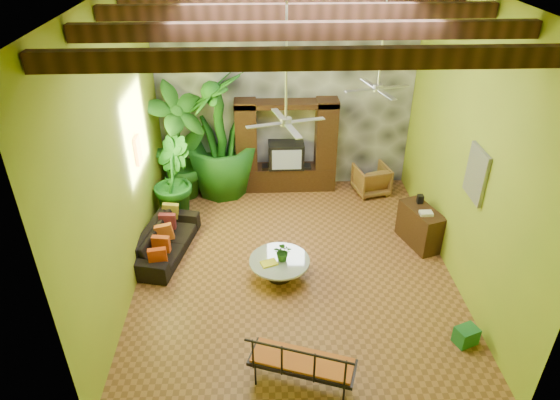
{
  "coord_description": "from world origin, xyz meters",
  "views": [
    {
      "loc": [
        -0.6,
        -7.77,
        6.17
      ],
      "look_at": [
        -0.27,
        0.2,
        1.4
      ],
      "focal_mm": 32.0,
      "sensor_mm": 36.0,
      "label": 1
    }
  ],
  "objects_px": {
    "entertainment_center": "(286,153)",
    "green_bin": "(466,336)",
    "ceiling_fan_back": "(379,77)",
    "tall_plant_c": "(220,134)",
    "tall_plant_b": "(172,179)",
    "coffee_table": "(279,266)",
    "side_console": "(420,226)",
    "tall_plant_a": "(180,144)",
    "ceiling_fan_front": "(286,109)",
    "iron_bench": "(303,363)",
    "wicker_armchair": "(371,179)",
    "sofa": "(166,240)"
  },
  "relations": [
    {
      "from": "tall_plant_c",
      "to": "side_console",
      "type": "xyz_separation_m",
      "value": [
        4.21,
        -2.39,
        -1.1
      ]
    },
    {
      "from": "sofa",
      "to": "iron_bench",
      "type": "height_order",
      "value": "iron_bench"
    },
    {
      "from": "coffee_table",
      "to": "iron_bench",
      "type": "xyz_separation_m",
      "value": [
        0.23,
        -2.56,
        0.28
      ]
    },
    {
      "from": "entertainment_center",
      "to": "tall_plant_b",
      "type": "relative_size",
      "value": 1.26
    },
    {
      "from": "tall_plant_c",
      "to": "side_console",
      "type": "distance_m",
      "value": 4.97
    },
    {
      "from": "entertainment_center",
      "to": "coffee_table",
      "type": "relative_size",
      "value": 2.1
    },
    {
      "from": "sofa",
      "to": "tall_plant_c",
      "type": "height_order",
      "value": "tall_plant_c"
    },
    {
      "from": "ceiling_fan_back",
      "to": "tall_plant_a",
      "type": "distance_m",
      "value": 4.8
    },
    {
      "from": "tall_plant_b",
      "to": "coffee_table",
      "type": "bearing_deg",
      "value": -44.77
    },
    {
      "from": "entertainment_center",
      "to": "ceiling_fan_front",
      "type": "bearing_deg",
      "value": -93.24
    },
    {
      "from": "ceiling_fan_back",
      "to": "wicker_armchair",
      "type": "bearing_deg",
      "value": 73.95
    },
    {
      "from": "tall_plant_a",
      "to": "tall_plant_b",
      "type": "relative_size",
      "value": 1.48
    },
    {
      "from": "wicker_armchair",
      "to": "green_bin",
      "type": "bearing_deg",
      "value": 83.79
    },
    {
      "from": "tall_plant_c",
      "to": "iron_bench",
      "type": "relative_size",
      "value": 1.87
    },
    {
      "from": "ceiling_fan_back",
      "to": "sofa",
      "type": "distance_m",
      "value": 5.24
    },
    {
      "from": "ceiling_fan_front",
      "to": "green_bin",
      "type": "height_order",
      "value": "ceiling_fan_front"
    },
    {
      "from": "sofa",
      "to": "ceiling_fan_front",
      "type": "bearing_deg",
      "value": -98.97
    },
    {
      "from": "ceiling_fan_front",
      "to": "green_bin",
      "type": "xyz_separation_m",
      "value": [
        2.85,
        -1.71,
        -3.25
      ]
    },
    {
      "from": "tall_plant_b",
      "to": "side_console",
      "type": "relative_size",
      "value": 1.83
    },
    {
      "from": "ceiling_fan_front",
      "to": "iron_bench",
      "type": "relative_size",
      "value": 1.15
    },
    {
      "from": "entertainment_center",
      "to": "wicker_armchair",
      "type": "bearing_deg",
      "value": -8.47
    },
    {
      "from": "tall_plant_a",
      "to": "tall_plant_b",
      "type": "distance_m",
      "value": 0.99
    },
    {
      "from": "entertainment_center",
      "to": "side_console",
      "type": "relative_size",
      "value": 2.31
    },
    {
      "from": "wicker_armchair",
      "to": "tall_plant_a",
      "type": "xyz_separation_m",
      "value": [
        -4.52,
        -0.02,
        1.05
      ]
    },
    {
      "from": "sofa",
      "to": "tall_plant_b",
      "type": "bearing_deg",
      "value": 12.96
    },
    {
      "from": "tall_plant_a",
      "to": "side_console",
      "type": "bearing_deg",
      "value": -22.79
    },
    {
      "from": "ceiling_fan_back",
      "to": "tall_plant_c",
      "type": "xyz_separation_m",
      "value": [
        -3.16,
        1.86,
        -1.89
      ]
    },
    {
      "from": "entertainment_center",
      "to": "green_bin",
      "type": "relative_size",
      "value": 6.85
    },
    {
      "from": "side_console",
      "to": "tall_plant_b",
      "type": "bearing_deg",
      "value": 147.65
    },
    {
      "from": "tall_plant_a",
      "to": "tall_plant_c",
      "type": "distance_m",
      "value": 0.94
    },
    {
      "from": "wicker_armchair",
      "to": "tall_plant_a",
      "type": "height_order",
      "value": "tall_plant_a"
    },
    {
      "from": "side_console",
      "to": "ceiling_fan_front",
      "type": "bearing_deg",
      "value": -178.18
    },
    {
      "from": "tall_plant_c",
      "to": "green_bin",
      "type": "relative_size",
      "value": 8.65
    },
    {
      "from": "entertainment_center",
      "to": "green_bin",
      "type": "distance_m",
      "value": 5.93
    },
    {
      "from": "tall_plant_a",
      "to": "tall_plant_c",
      "type": "relative_size",
      "value": 0.93
    },
    {
      "from": "tall_plant_a",
      "to": "sofa",
      "type": "bearing_deg",
      "value": -92.9
    },
    {
      "from": "sofa",
      "to": "tall_plant_a",
      "type": "xyz_separation_m",
      "value": [
        0.12,
        2.27,
        1.11
      ]
    },
    {
      "from": "ceiling_fan_back",
      "to": "wicker_armchair",
      "type": "height_order",
      "value": "ceiling_fan_back"
    },
    {
      "from": "entertainment_center",
      "to": "tall_plant_b",
      "type": "bearing_deg",
      "value": -155.05
    },
    {
      "from": "sofa",
      "to": "side_console",
      "type": "bearing_deg",
      "value": -75.95
    },
    {
      "from": "tall_plant_a",
      "to": "iron_bench",
      "type": "distance_m",
      "value": 6.24
    },
    {
      "from": "entertainment_center",
      "to": "sofa",
      "type": "relative_size",
      "value": 1.18
    },
    {
      "from": "green_bin",
      "to": "ceiling_fan_front",
      "type": "bearing_deg",
      "value": 149.03
    },
    {
      "from": "ceiling_fan_front",
      "to": "sofa",
      "type": "bearing_deg",
      "value": 158.34
    },
    {
      "from": "sofa",
      "to": "iron_bench",
      "type": "distance_m",
      "value": 4.25
    },
    {
      "from": "wicker_armchair",
      "to": "ceiling_fan_back",
      "type": "bearing_deg",
      "value": 61.02
    },
    {
      "from": "entertainment_center",
      "to": "ceiling_fan_back",
      "type": "distance_m",
      "value": 3.5
    },
    {
      "from": "wicker_armchair",
      "to": "green_bin",
      "type": "relative_size",
      "value": 2.24
    },
    {
      "from": "wicker_armchair",
      "to": "coffee_table",
      "type": "distance_m",
      "value": 3.94
    },
    {
      "from": "entertainment_center",
      "to": "ceiling_fan_back",
      "type": "bearing_deg",
      "value": -50.43
    }
  ]
}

